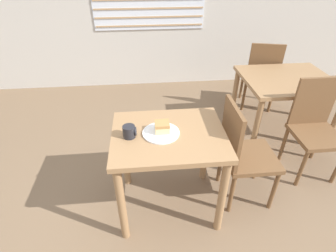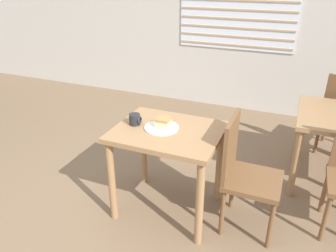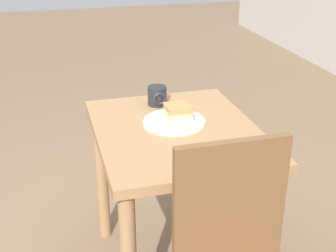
{
  "view_description": "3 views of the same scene",
  "coord_description": "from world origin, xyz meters",
  "px_view_note": "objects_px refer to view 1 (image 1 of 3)",
  "views": [
    {
      "loc": [
        -0.06,
        -1.04,
        1.88
      ],
      "look_at": [
        0.09,
        0.52,
        0.8
      ],
      "focal_mm": 28.0,
      "sensor_mm": 36.0,
      "label": 1
    },
    {
      "loc": [
        0.97,
        -1.62,
        1.9
      ],
      "look_at": [
        0.09,
        0.5,
        0.79
      ],
      "focal_mm": 35.0,
      "sensor_mm": 36.0,
      "label": 2
    },
    {
      "loc": [
        1.81,
        -0.02,
        1.58
      ],
      "look_at": [
        0.07,
        0.46,
        0.76
      ],
      "focal_mm": 50.0,
      "sensor_mm": 36.0,
      "label": 3
    }
  ],
  "objects_px": {
    "dining_table_far": "(286,87)",
    "chair_far_opposite": "(261,74)",
    "coffee_mug": "(130,132)",
    "chair_far_corner": "(315,125)",
    "plate": "(161,133)",
    "chair_near_window": "(243,152)",
    "cake_slice": "(162,127)",
    "dining_table_near": "(169,148)"
  },
  "relations": [
    {
      "from": "chair_near_window",
      "to": "cake_slice",
      "type": "distance_m",
      "value": 0.73
    },
    {
      "from": "chair_near_window",
      "to": "coffee_mug",
      "type": "distance_m",
      "value": 0.94
    },
    {
      "from": "dining_table_near",
      "to": "chair_far_opposite",
      "type": "distance_m",
      "value": 2.1
    },
    {
      "from": "chair_far_opposite",
      "to": "cake_slice",
      "type": "xyz_separation_m",
      "value": [
        -1.43,
        -1.55,
        0.31
      ]
    },
    {
      "from": "dining_table_far",
      "to": "cake_slice",
      "type": "height_order",
      "value": "cake_slice"
    },
    {
      "from": "dining_table_far",
      "to": "chair_near_window",
      "type": "distance_m",
      "value": 1.21
    },
    {
      "from": "dining_table_far",
      "to": "plate",
      "type": "bearing_deg",
      "value": -146.81
    },
    {
      "from": "chair_near_window",
      "to": "plate",
      "type": "relative_size",
      "value": 3.45
    },
    {
      "from": "cake_slice",
      "to": "chair_far_opposite",
      "type": "bearing_deg",
      "value": 47.43
    },
    {
      "from": "chair_far_opposite",
      "to": "dining_table_far",
      "type": "bearing_deg",
      "value": 106.34
    },
    {
      "from": "dining_table_far",
      "to": "chair_far_corner",
      "type": "relative_size",
      "value": 1.03
    },
    {
      "from": "chair_far_corner",
      "to": "chair_far_opposite",
      "type": "bearing_deg",
      "value": 91.43
    },
    {
      "from": "dining_table_near",
      "to": "chair_far_corner",
      "type": "height_order",
      "value": "chair_far_corner"
    },
    {
      "from": "cake_slice",
      "to": "coffee_mug",
      "type": "distance_m",
      "value": 0.24
    },
    {
      "from": "chair_far_corner",
      "to": "coffee_mug",
      "type": "relative_size",
      "value": 9.66
    },
    {
      "from": "chair_far_opposite",
      "to": "chair_far_corner",
      "type": "bearing_deg",
      "value": 105.8
    },
    {
      "from": "plate",
      "to": "coffee_mug",
      "type": "bearing_deg",
      "value": -175.44
    },
    {
      "from": "dining_table_far",
      "to": "chair_far_corner",
      "type": "bearing_deg",
      "value": -89.04
    },
    {
      "from": "chair_far_opposite",
      "to": "plate",
      "type": "distance_m",
      "value": 2.14
    },
    {
      "from": "chair_near_window",
      "to": "chair_far_corner",
      "type": "xyz_separation_m",
      "value": [
        0.8,
        0.3,
        0.0
      ]
    },
    {
      "from": "dining_table_far",
      "to": "chair_far_opposite",
      "type": "height_order",
      "value": "chair_far_opposite"
    },
    {
      "from": "dining_table_far",
      "to": "plate",
      "type": "distance_m",
      "value": 1.75
    },
    {
      "from": "dining_table_far",
      "to": "chair_far_opposite",
      "type": "xyz_separation_m",
      "value": [
        -0.02,
        0.61,
        -0.11
      ]
    },
    {
      "from": "cake_slice",
      "to": "plate",
      "type": "bearing_deg",
      "value": -125.34
    },
    {
      "from": "dining_table_far",
      "to": "chair_far_opposite",
      "type": "relative_size",
      "value": 1.03
    },
    {
      "from": "chair_far_corner",
      "to": "chair_near_window",
      "type": "bearing_deg",
      "value": -159.37
    },
    {
      "from": "plate",
      "to": "coffee_mug",
      "type": "distance_m",
      "value": 0.23
    },
    {
      "from": "chair_far_corner",
      "to": "chair_far_opposite",
      "type": "height_order",
      "value": "same"
    },
    {
      "from": "dining_table_far",
      "to": "chair_far_opposite",
      "type": "distance_m",
      "value": 0.62
    },
    {
      "from": "dining_table_near",
      "to": "chair_far_corner",
      "type": "relative_size",
      "value": 0.89
    },
    {
      "from": "dining_table_near",
      "to": "chair_far_opposite",
      "type": "relative_size",
      "value": 0.89
    },
    {
      "from": "dining_table_near",
      "to": "dining_table_far",
      "type": "xyz_separation_m",
      "value": [
        1.4,
        0.96,
        -0.01
      ]
    },
    {
      "from": "chair_far_corner",
      "to": "plate",
      "type": "height_order",
      "value": "chair_far_corner"
    },
    {
      "from": "cake_slice",
      "to": "coffee_mug",
      "type": "bearing_deg",
      "value": -172.3
    },
    {
      "from": "chair_near_window",
      "to": "chair_far_opposite",
      "type": "height_order",
      "value": "same"
    },
    {
      "from": "chair_far_corner",
      "to": "dining_table_near",
      "type": "bearing_deg",
      "value": -166.21
    },
    {
      "from": "chair_far_corner",
      "to": "plate",
      "type": "bearing_deg",
      "value": -166.92
    },
    {
      "from": "dining_table_far",
      "to": "plate",
      "type": "xyz_separation_m",
      "value": [
        -1.46,
        -0.95,
        0.16
      ]
    },
    {
      "from": "chair_far_corner",
      "to": "cake_slice",
      "type": "relative_size",
      "value": 8.89
    },
    {
      "from": "dining_table_far",
      "to": "chair_near_window",
      "type": "xyz_separation_m",
      "value": [
        -0.79,
        -0.91,
        -0.11
      ]
    },
    {
      "from": "coffee_mug",
      "to": "dining_table_far",
      "type": "bearing_deg",
      "value": 30.02
    },
    {
      "from": "dining_table_near",
      "to": "chair_far_corner",
      "type": "distance_m",
      "value": 1.46
    }
  ]
}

